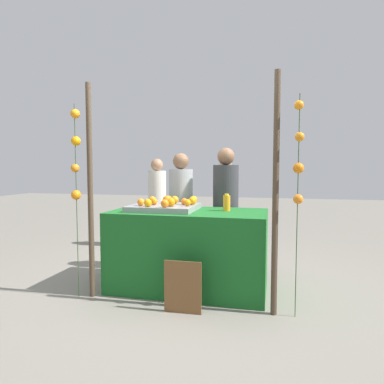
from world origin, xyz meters
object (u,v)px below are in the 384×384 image
Objects in this scene: chalkboard_sign at (183,288)px; vendor_left at (181,216)px; orange_0 at (171,202)px; juice_bottle at (227,203)px; stall_counter at (189,250)px; orange_1 at (184,201)px; vendor_right at (226,216)px.

vendor_left is (-0.38, 1.29, 0.48)m from chalkboard_sign.
orange_0 is 0.18× the size of chalkboard_sign.
juice_bottle is at bearing 67.71° from chalkboard_sign.
orange_0 is at bearing -140.69° from stall_counter.
vendor_left reaches higher than stall_counter.
vendor_right is (0.40, 0.55, -0.23)m from orange_1.
stall_counter is 1.06× the size of vendor_right.
juice_bottle is (0.49, 0.02, -0.01)m from orange_1.
juice_bottle is at bearing -80.76° from vendor_right.
juice_bottle is (0.58, 0.23, -0.02)m from orange_0.
orange_1 is 1.05m from chalkboard_sign.
orange_1 reaches higher than stall_counter.
stall_counter is at bearing -45.01° from orange_1.
chalkboard_sign is (0.27, -0.51, -0.75)m from orange_0.
orange_1 is (0.09, 0.21, -0.01)m from orange_0.
orange_0 is at bearing -158.19° from juice_bottle.
stall_counter is 0.76m from vendor_left.
orange_1 is 0.15× the size of chalkboard_sign.
stall_counter is at bearing 99.38° from chalkboard_sign.
chalkboard_sign is 0.33× the size of vendor_left.
vendor_left reaches higher than chalkboard_sign.
stall_counter reaches higher than chalkboard_sign.
stall_counter is 18.69× the size of orange_0.
chalkboard_sign is (0.18, -0.72, -0.74)m from orange_1.
vendor_left is 0.60m from vendor_right.
orange_0 is 0.95m from chalkboard_sign.
orange_1 is at bearing 104.06° from chalkboard_sign.
stall_counter is 3.37× the size of chalkboard_sign.
juice_bottle is at bearing 21.81° from orange_0.
vendor_left is at bearing 106.33° from chalkboard_sign.
vendor_right is at bearing 99.24° from juice_bottle.
stall_counter is 8.94× the size of juice_bottle.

